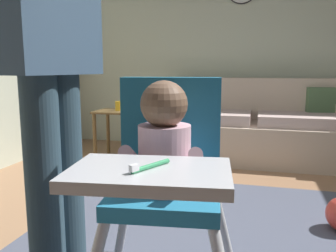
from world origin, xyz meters
The scene contains 6 objects.
wall_far centered at (0.00, 2.55, 1.29)m, with size 5.51×0.06×2.58m, color beige.
couch centered at (0.01, 2.03, 0.33)m, with size 2.02×0.86×0.86m.
high_chair centered at (-0.24, -0.73, 0.65)m, with size 0.68×0.78×0.94m.
adult_standing centered at (-0.72, -0.62, 0.98)m, with size 0.51×0.57×1.72m.
side_table centered at (-1.44, 1.68, 0.38)m, with size 0.40×0.40×0.52m.
sippy_cup centered at (-1.41, 1.68, 0.57)m, with size 0.07×0.07×0.10m, color gold.
Camera 1 is at (0.06, -1.83, 0.97)m, focal length 37.85 mm.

